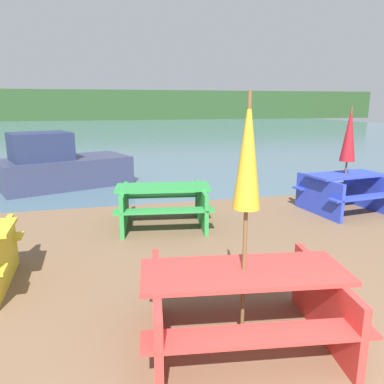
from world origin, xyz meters
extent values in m
cube|color=slate|center=(0.00, 31.99, 0.00)|extent=(60.00, 50.00, 0.00)
cube|color=#284723|center=(0.00, 51.99, 2.00)|extent=(80.00, 1.60, 4.00)
cube|color=red|center=(-0.20, 1.84, 0.71)|extent=(1.93, 0.93, 0.04)
cube|color=red|center=(-0.27, 1.29, 0.43)|extent=(1.88, 0.51, 0.04)
cube|color=red|center=(-0.13, 2.38, 0.43)|extent=(1.88, 0.51, 0.04)
cube|color=red|center=(-0.98, 1.94, 0.34)|extent=(0.24, 1.38, 0.69)
cube|color=red|center=(0.58, 1.74, 0.34)|extent=(0.24, 1.38, 0.69)
cube|color=yellow|center=(-2.63, 3.57, 0.36)|extent=(0.11, 1.38, 0.72)
cube|color=green|center=(-0.35, 5.44, 0.72)|extent=(1.76, 0.91, 0.04)
cube|color=green|center=(-0.42, 4.89, 0.43)|extent=(1.71, 0.49, 0.04)
cube|color=green|center=(-0.28, 5.99, 0.43)|extent=(1.71, 0.49, 0.04)
cube|color=green|center=(-1.05, 5.53, 0.35)|extent=(0.25, 1.38, 0.70)
cube|color=green|center=(0.34, 5.35, 0.35)|extent=(0.25, 1.38, 0.70)
cube|color=blue|center=(3.43, 5.49, 0.77)|extent=(1.63, 0.89, 0.04)
cube|color=blue|center=(3.50, 4.94, 0.43)|extent=(1.58, 0.47, 0.04)
cube|color=blue|center=(3.36, 6.03, 0.43)|extent=(1.58, 0.47, 0.04)
cube|color=blue|center=(2.80, 5.41, 0.37)|extent=(0.24, 1.38, 0.75)
cube|color=blue|center=(4.06, 5.57, 0.37)|extent=(0.24, 1.38, 0.75)
cylinder|color=brown|center=(3.43, 5.49, 1.07)|extent=(0.04, 0.04, 2.14)
cone|color=#A81923|center=(3.43, 5.49, 1.60)|extent=(0.30, 0.30, 1.09)
cylinder|color=brown|center=(-0.20, 1.84, 1.15)|extent=(0.04, 0.04, 2.29)
cone|color=gold|center=(-0.20, 1.84, 1.80)|extent=(0.24, 0.24, 0.99)
cube|color=#333856|center=(-2.39, 9.47, 0.38)|extent=(3.66, 2.76, 0.76)
cube|color=navy|center=(-2.93, 9.25, 1.11)|extent=(1.77, 1.62, 0.71)
camera|label=1|loc=(-1.38, -1.09, 2.19)|focal=35.00mm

